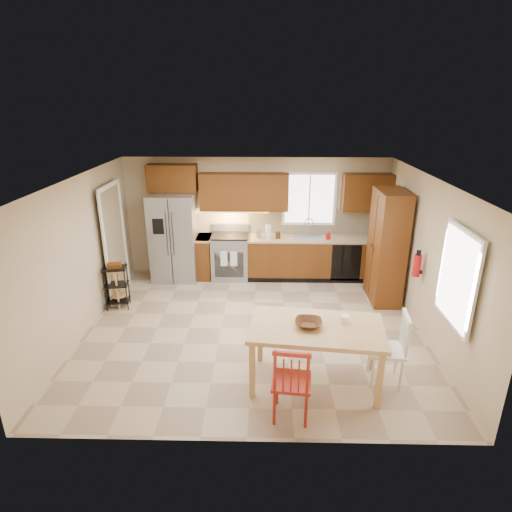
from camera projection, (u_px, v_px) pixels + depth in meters
The scene contains 33 objects.
floor at pixel (253, 329), 7.15m from camera, with size 5.50×5.50×0.00m, color tan.
ceiling at pixel (253, 180), 6.28m from camera, with size 5.50×5.00×0.02m, color silver.
wall_back at pixel (256, 217), 9.06m from camera, with size 5.50×0.02×2.50m, color #CCB793.
wall_front at pixel (246, 346), 4.38m from camera, with size 5.50×0.02×2.50m, color #CCB793.
wall_left at pixel (80, 258), 6.77m from camera, with size 0.02×5.00×2.50m, color #CCB793.
wall_right at pixel (429, 260), 6.66m from camera, with size 0.02×5.00×2.50m, color #CCB793.
refrigerator at pixel (174, 237), 8.86m from camera, with size 0.92×0.75×1.82m, color gray.
range_stove at pixel (230, 257), 9.05m from camera, with size 0.76×0.63×0.92m, color gray.
base_cabinet_narrow at pixel (204, 257), 9.08m from camera, with size 0.30×0.60×0.90m, color #5B2E10.
base_cabinet_run at pixel (317, 258), 9.03m from camera, with size 2.92×0.60×0.90m, color #5B2E10.
dishwasher at pixel (346, 263), 8.75m from camera, with size 0.60×0.02×0.78m, color black.
backsplash at pixel (317, 221), 9.04m from camera, with size 2.92×0.03×0.55m, color beige.
upper_over_fridge at pixel (172, 178), 8.63m from camera, with size 1.00×0.35×0.55m, color #552B0E.
upper_left_block at pixel (244, 192), 8.70m from camera, with size 1.80×0.35×0.75m, color #552B0E.
upper_right_block at pixel (367, 192), 8.65m from camera, with size 1.00×0.35×0.75m, color #552B0E.
window_back at pixel (309, 199), 8.88m from camera, with size 1.12×0.04×1.12m, color white.
sink at pixel (309, 239), 8.89m from camera, with size 0.62×0.46×0.16m, color gray.
undercab_glow at pixel (230, 211), 8.82m from camera, with size 1.60×0.30×0.01m, color #FFBF66.
soap_bottle at pixel (328, 235), 8.74m from camera, with size 0.09×0.09×0.19m, color #B50C10.
paper_towel at pixel (268, 231), 8.80m from camera, with size 0.12×0.12×0.28m, color white.
canister_steel at pixel (259, 234), 8.82m from camera, with size 0.11×0.11×0.18m, color gray.
canister_wood at pixel (278, 235), 8.79m from camera, with size 0.10×0.10×0.14m, color #4B2714.
pantry at pixel (387, 247), 7.86m from camera, with size 0.50×0.95×2.10m, color #5B2E10.
fire_extinguisher at pixel (417, 266), 6.86m from camera, with size 0.12×0.12×0.36m, color #B50C10.
window_right at pixel (458, 278), 5.51m from camera, with size 0.04×1.02×1.32m, color white.
doorway at pixel (114, 243), 8.06m from camera, with size 0.04×0.95×2.10m, color #8C7A59.
dining_table at pixel (315, 355), 5.67m from camera, with size 1.73×0.97×0.84m, color tan, non-canonical shape.
chair_red at pixel (292, 380), 5.04m from camera, with size 0.48×0.48×1.02m, color #A32619, non-canonical shape.
chair_white at pixel (387, 349), 5.67m from camera, with size 0.48×0.48×1.02m, color white, non-canonical shape.
table_bowl at pixel (308, 327), 5.52m from camera, with size 0.35×0.35×0.09m, color #4B2714.
table_jar at pixel (345, 321), 5.60m from camera, with size 0.14×0.14×0.16m, color white.
bar_stool at pixel (118, 287), 7.82m from camera, with size 0.37×0.37×0.75m, color tan, non-canonical shape.
utility_cart at pixel (117, 287), 7.75m from camera, with size 0.41×0.32×0.82m, color black, non-canonical shape.
Camera 1 is at (0.18, -6.27, 3.64)m, focal length 30.00 mm.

